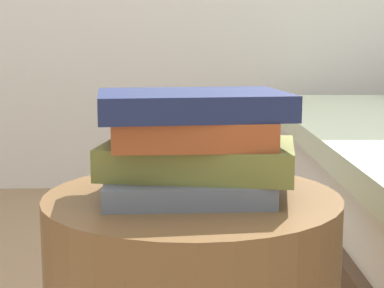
# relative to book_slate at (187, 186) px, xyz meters

# --- Properties ---
(book_slate) EXTENTS (0.24, 0.20, 0.03)m
(book_slate) POSITION_rel_book_slate_xyz_m (0.00, 0.00, 0.00)
(book_slate) COLOR slate
(book_slate) RESTS_ON side_table
(book_olive) EXTENTS (0.31, 0.23, 0.05)m
(book_olive) POSITION_rel_book_slate_xyz_m (0.02, 0.01, 0.04)
(book_olive) COLOR olive
(book_olive) RESTS_ON book_slate
(book_rust) EXTENTS (0.23, 0.19, 0.04)m
(book_rust) POSITION_rel_book_slate_xyz_m (0.01, 0.01, 0.08)
(book_rust) COLOR #994723
(book_rust) RESTS_ON book_olive
(book_navy) EXTENTS (0.29, 0.22, 0.04)m
(book_navy) POSITION_rel_book_slate_xyz_m (0.01, 0.01, 0.12)
(book_navy) COLOR #19234C
(book_navy) RESTS_ON book_rust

